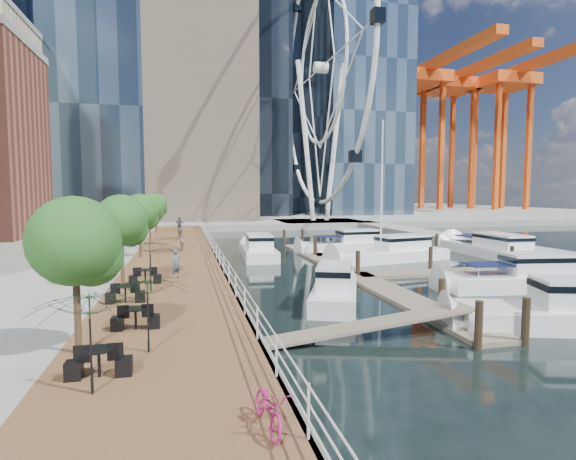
# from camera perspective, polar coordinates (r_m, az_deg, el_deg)

# --- Properties ---
(ground) EXTENTS (520.00, 520.00, 0.00)m
(ground) POSITION_cam_1_polar(r_m,az_deg,el_deg) (22.31, 9.40, -10.06)
(ground) COLOR black
(ground) RESTS_ON ground
(boardwalk) EXTENTS (6.00, 60.00, 1.00)m
(boardwalk) POSITION_cam_1_polar(r_m,az_deg,el_deg) (35.28, -14.14, -3.83)
(boardwalk) COLOR brown
(boardwalk) RESTS_ON ground
(seawall) EXTENTS (0.25, 60.00, 1.00)m
(seawall) POSITION_cam_1_polar(r_m,az_deg,el_deg) (35.35, -9.26, -3.72)
(seawall) COLOR #595954
(seawall) RESTS_ON ground
(land_far) EXTENTS (200.00, 114.00, 1.00)m
(land_far) POSITION_cam_1_polar(r_m,az_deg,el_deg) (122.28, -9.28, 2.28)
(land_far) COLOR gray
(land_far) RESTS_ON ground
(breakwater) EXTENTS (4.00, 60.00, 1.00)m
(breakwater) POSITION_cam_1_polar(r_m,az_deg,el_deg) (49.21, 22.08, -1.63)
(breakwater) COLOR gray
(breakwater) RESTS_ON ground
(pier) EXTENTS (14.00, 12.00, 1.00)m
(pier) POSITION_cam_1_polar(r_m,az_deg,el_deg) (75.46, 4.06, 0.82)
(pier) COLOR gray
(pier) RESTS_ON ground
(railing) EXTENTS (0.10, 60.00, 1.05)m
(railing) POSITION_cam_1_polar(r_m,az_deg,el_deg) (35.21, -9.45, -2.08)
(railing) COLOR white
(railing) RESTS_ON boardwalk
(floating_docks) EXTENTS (16.00, 34.00, 2.60)m
(floating_docks) POSITION_cam_1_polar(r_m,az_deg,el_deg) (34.43, 15.31, -4.07)
(floating_docks) COLOR #6D6051
(floating_docks) RESTS_ON ground
(ferris_wheel) EXTENTS (5.80, 45.60, 47.80)m
(ferris_wheel) POSITION_cam_1_polar(r_m,az_deg,el_deg) (77.95, 4.18, 19.81)
(ferris_wheel) COLOR white
(ferris_wheel) RESTS_ON ground
(port_cranes) EXTENTS (40.00, 52.00, 38.00)m
(port_cranes) POSITION_cam_1_polar(r_m,az_deg,el_deg) (139.05, 20.38, 10.39)
(port_cranes) COLOR #D84C14
(port_cranes) RESTS_ON ground
(street_trees) EXTENTS (2.60, 42.60, 4.60)m
(street_trees) POSITION_cam_1_polar(r_m,az_deg,el_deg) (34.05, -18.34, 2.18)
(street_trees) COLOR #3F2B1C
(street_trees) RESTS_ON ground
(cafe_tables) EXTENTS (2.50, 13.70, 0.74)m
(cafe_tables) POSITION_cam_1_polar(r_m,az_deg,el_deg) (18.52, -19.42, -8.99)
(cafe_tables) COLOR black
(cafe_tables) RESTS_ON ground
(yacht_foreground) EXTENTS (9.83, 3.84, 2.15)m
(yacht_foreground) POSITION_cam_1_polar(r_m,az_deg,el_deg) (29.73, 27.25, -6.79)
(yacht_foreground) COLOR white
(yacht_foreground) RESTS_ON ground
(bicycle) EXTENTS (0.75, 1.74, 0.89)m
(bicycle) POSITION_cam_1_polar(r_m,az_deg,el_deg) (9.58, -2.40, -21.54)
(bicycle) COLOR #9B1652
(bicycle) RESTS_ON boardwalk
(pedestrian_near) EXTENTS (0.69, 0.67, 1.59)m
(pedestrian_near) POSITION_cam_1_polar(r_m,az_deg,el_deg) (25.39, -14.01, -4.18)
(pedestrian_near) COLOR #474D5F
(pedestrian_near) RESTS_ON boardwalk
(pedestrian_mid) EXTENTS (0.76, 0.93, 1.81)m
(pedestrian_mid) POSITION_cam_1_polar(r_m,az_deg,el_deg) (37.11, -13.58, -1.21)
(pedestrian_mid) COLOR #7C6255
(pedestrian_mid) RESTS_ON boardwalk
(pedestrian_far) EXTENTS (1.16, 0.58, 1.90)m
(pedestrian_far) POSITION_cam_1_polar(r_m,az_deg,el_deg) (53.18, -13.60, 0.61)
(pedestrian_far) COLOR #353842
(pedestrian_far) RESTS_ON boardwalk
(moored_yachts) EXTENTS (23.80, 30.87, 11.50)m
(moored_yachts) POSITION_cam_1_polar(r_m,az_deg,el_deg) (37.41, 13.16, -4.10)
(moored_yachts) COLOR white
(moored_yachts) RESTS_ON ground
(cafe_seating) EXTENTS (3.84, 14.32, 2.47)m
(cafe_seating) POSITION_cam_1_polar(r_m,az_deg,el_deg) (16.11, -18.83, -7.99)
(cafe_seating) COLOR black
(cafe_seating) RESTS_ON ground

